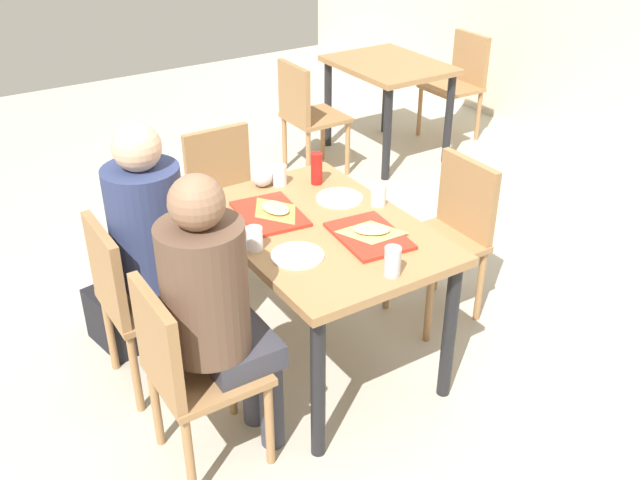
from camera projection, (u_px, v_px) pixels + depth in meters
name	position (u px, v px, depth m)	size (l,w,h in m)	color
ground_plane	(320.00, 359.00, 3.54)	(10.00, 10.00, 0.02)	#B2AD9E
main_table	(320.00, 245.00, 3.22)	(1.16, 0.80, 0.73)	#9E7247
chair_near_left	(133.00, 294.00, 3.14)	(0.40, 0.40, 0.84)	#9E7247
chair_near_right	(186.00, 366.00, 2.71)	(0.40, 0.40, 0.84)	#9E7247
chair_far_side	(450.00, 228.00, 3.65)	(0.40, 0.40, 0.84)	#9E7247
chair_left_end	(227.00, 194.00, 4.00)	(0.40, 0.40, 0.84)	#9E7247
person_in_red	(157.00, 236.00, 3.08)	(0.32, 0.42, 1.25)	#383842
person_in_brown_jacket	(215.00, 301.00, 2.66)	(0.32, 0.42, 1.25)	#383842
tray_red_near	(270.00, 214.00, 3.25)	(0.36, 0.26, 0.02)	red
tray_red_far	(369.00, 236.00, 3.07)	(0.36, 0.26, 0.02)	red
paper_plate_center	(339.00, 198.00, 3.40)	(0.22, 0.22, 0.01)	white
paper_plate_near_edge	(297.00, 255.00, 2.94)	(0.22, 0.22, 0.01)	white
pizza_slice_a	(275.00, 209.00, 3.25)	(0.24, 0.16, 0.02)	#C68C47
pizza_slice_b	(371.00, 230.00, 3.08)	(0.25, 0.27, 0.02)	#DBAD60
plastic_cup_a	(379.00, 195.00, 3.32)	(0.07, 0.07, 0.10)	white
plastic_cup_b	(254.00, 239.00, 2.97)	(0.07, 0.07, 0.10)	white
plastic_cup_c	(279.00, 175.00, 3.51)	(0.07, 0.07, 0.10)	white
soda_can	(392.00, 261.00, 2.79)	(0.07, 0.07, 0.12)	#B7BCC6
condiment_bottle	(317.00, 168.00, 3.51)	(0.06, 0.06, 0.16)	red
foil_bundle	(262.00, 177.00, 3.50)	(0.10, 0.10, 0.10)	silver
handbag	(114.00, 320.00, 3.56)	(0.32, 0.16, 0.28)	black
background_table	(388.00, 78.00, 5.46)	(0.90, 0.70, 0.73)	#9E7247
background_chair_near	(306.00, 111.00, 5.18)	(0.40, 0.40, 0.84)	#9E7247
background_chair_far	(460.00, 78.00, 5.86)	(0.40, 0.40, 0.84)	#9E7247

